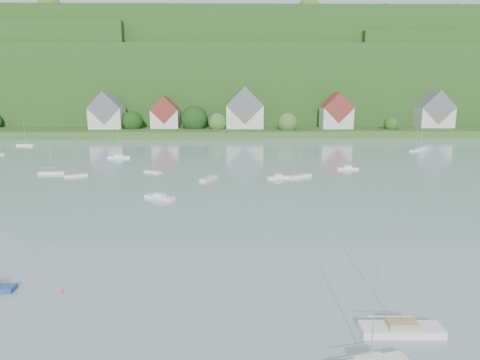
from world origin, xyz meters
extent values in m
cube|color=#264E1D|center=(0.00, 200.00, 1.50)|extent=(600.00, 60.00, 3.00)
cube|color=#163A12|center=(0.00, 275.00, 20.00)|extent=(620.00, 160.00, 40.00)
cube|color=#163A12|center=(10.00, 270.00, 28.00)|extent=(240.00, 130.00, 60.00)
sphere|color=#316424|center=(-6.80, 183.88, 5.66)|extent=(8.19, 8.19, 8.19)
sphere|color=#316424|center=(-51.96, 186.07, 5.11)|extent=(6.49, 6.49, 6.49)
sphere|color=#316424|center=(46.85, 192.08, 6.95)|extent=(12.16, 12.16, 12.16)
sphere|color=#316424|center=(22.99, 179.93, 5.84)|extent=(8.73, 8.73, 8.73)
sphere|color=black|center=(-43.87, 185.86, 6.03)|extent=(9.32, 9.32, 9.32)
sphere|color=#1D4815|center=(67.84, 181.69, 5.03)|extent=(6.24, 6.24, 6.24)
sphere|color=black|center=(89.43, 194.54, 5.65)|extent=(8.16, 8.16, 8.16)
sphere|color=black|center=(-17.00, 186.36, 6.87)|extent=(11.92, 11.92, 11.92)
sphere|color=#1D4815|center=(-84.27, 263.14, 51.80)|extent=(10.29, 10.29, 10.29)
sphere|color=black|center=(-68.16, 251.39, 51.26)|extent=(7.18, 7.18, 7.18)
sphere|color=#1D4815|center=(39.50, 255.03, 60.25)|extent=(12.83, 12.83, 12.83)
sphere|color=#316424|center=(-39.93, 242.18, 59.43)|extent=(8.18, 8.18, 8.18)
sphere|color=#1D4815|center=(1.11, 279.65, 60.23)|extent=(12.73, 12.73, 12.73)
sphere|color=#1D4815|center=(83.40, 244.53, 60.01)|extent=(11.50, 11.50, 11.50)
sphere|color=#1D4815|center=(60.71, 274.89, 60.56)|extent=(14.65, 14.65, 14.65)
sphere|color=#316424|center=(39.25, 231.29, 60.09)|extent=(11.95, 11.95, 11.95)
sphere|color=#1D4815|center=(119.44, 238.58, 59.71)|extent=(9.76, 9.76, 9.76)
sphere|color=#316424|center=(-47.14, 274.29, 59.24)|extent=(7.07, 7.07, 7.07)
sphere|color=black|center=(-3.47, 243.31, 59.44)|extent=(8.21, 8.21, 8.21)
sphere|color=#316424|center=(-22.82, 267.10, 60.14)|extent=(12.24, 12.24, 12.24)
sphere|color=#316424|center=(114.51, 242.98, 59.58)|extent=(9.00, 9.00, 9.00)
sphere|color=#316424|center=(-95.50, 235.90, 60.39)|extent=(13.65, 13.65, 13.65)
sphere|color=#1D4815|center=(101.03, 257.97, 59.41)|extent=(8.03, 8.03, 8.03)
sphere|color=#316424|center=(100.48, 258.36, 48.62)|extent=(14.97, 14.97, 14.97)
sphere|color=#1D4815|center=(78.67, 255.82, 47.71)|extent=(9.78, 9.78, 9.78)
sphere|color=#1D4815|center=(119.68, 254.71, 48.10)|extent=(12.02, 12.02, 12.02)
sphere|color=#1D4815|center=(122.43, 222.73, 48.21)|extent=(12.65, 12.65, 12.65)
sphere|color=#316424|center=(99.14, 247.22, 47.66)|extent=(9.48, 9.48, 9.48)
sphere|color=#1D4815|center=(-39.98, 262.14, 42.10)|extent=(12.01, 12.01, 12.01)
sphere|color=black|center=(118.67, 252.35, 42.64)|extent=(15.08, 15.08, 15.08)
sphere|color=#316424|center=(108.41, 268.02, 42.80)|extent=(15.99, 15.99, 15.99)
sphere|color=black|center=(-3.70, 272.21, 42.75)|extent=(15.72, 15.72, 15.72)
sphere|color=#1D4815|center=(10.88, 267.92, 41.84)|extent=(10.54, 10.54, 10.54)
cube|color=beige|center=(-55.00, 187.00, 7.50)|extent=(14.00, 10.00, 9.00)
cube|color=#5D5C64|center=(-55.00, 187.00, 12.00)|extent=(14.00, 10.40, 14.00)
cube|color=beige|center=(-30.00, 189.00, 7.00)|extent=(12.00, 9.00, 8.00)
cube|color=maroon|center=(-30.00, 189.00, 11.00)|extent=(12.00, 9.36, 12.00)
cube|color=beige|center=(5.00, 188.00, 8.00)|extent=(16.00, 11.00, 10.00)
cube|color=#5D5C64|center=(5.00, 188.00, 13.00)|extent=(16.00, 11.44, 16.00)
cube|color=beige|center=(45.00, 186.00, 7.50)|extent=(13.00, 10.00, 9.00)
cube|color=maroon|center=(45.00, 186.00, 12.00)|extent=(13.00, 10.40, 13.00)
cube|color=beige|center=(90.00, 190.00, 7.50)|extent=(15.00, 10.00, 9.00)
cube|color=#5D5C64|center=(90.00, 190.00, 12.00)|extent=(15.00, 10.40, 15.00)
cube|color=white|center=(13.71, 33.39, 0.34)|extent=(6.79, 2.04, 0.67)
cube|color=tan|center=(13.71, 33.39, 0.92)|extent=(2.39, 1.38, 0.50)
cylinder|color=silver|center=(13.71, 33.39, 4.89)|extent=(0.10, 0.10, 8.43)
cylinder|color=silver|center=(12.70, 33.41, 1.57)|extent=(3.71, 0.17, 0.08)
cylinder|color=silver|center=(9.62, 28.74, 4.38)|extent=(0.10, 0.10, 7.54)
cylinder|color=silver|center=(8.74, 28.52, 1.50)|extent=(3.24, 0.88, 0.08)
sphere|color=#FD561D|center=(-17.28, 40.97, 0.00)|extent=(0.40, 0.40, 0.40)
cube|color=white|center=(15.05, 95.72, 0.30)|extent=(5.89, 4.61, 0.59)
cylinder|color=silver|center=(15.05, 95.72, 4.30)|extent=(0.10, 0.10, 7.42)
cylinder|color=silver|center=(14.30, 95.24, 1.49)|extent=(2.79, 1.84, 0.08)
cube|color=white|center=(-33.54, 123.85, 0.32)|extent=(6.58, 2.34, 0.65)
cube|color=white|center=(-33.54, 123.85, 0.90)|extent=(2.36, 1.45, 0.50)
cylinder|color=silver|center=(-33.54, 123.85, 4.68)|extent=(0.10, 0.10, 8.06)
cylinder|color=silver|center=(-34.51, 123.77, 1.55)|extent=(3.54, 0.38, 0.08)
cube|color=white|center=(62.05, 139.12, 0.31)|extent=(5.81, 5.25, 0.61)
cylinder|color=silver|center=(62.05, 139.12, 4.45)|extent=(0.10, 0.10, 7.67)
cylinder|color=silver|center=(61.35, 138.53, 1.51)|extent=(2.64, 2.23, 0.08)
cube|color=white|center=(-19.54, 101.92, 0.23)|extent=(4.72, 3.31, 0.46)
cylinder|color=silver|center=(-19.54, 101.92, 3.37)|extent=(0.10, 0.10, 5.81)
cylinder|color=silver|center=(-20.16, 102.24, 1.36)|extent=(2.30, 1.26, 0.08)
cube|color=white|center=(-5.57, 93.73, 0.28)|extent=(3.98, 5.67, 0.56)
cylinder|color=silver|center=(-5.57, 93.73, 4.05)|extent=(0.10, 0.10, 6.98)
cylinder|color=silver|center=(-5.96, 92.99, 1.46)|extent=(1.50, 2.75, 0.08)
cube|color=white|center=(10.01, 94.56, 0.26)|extent=(5.32, 2.82, 0.51)
cube|color=white|center=(10.01, 94.56, 0.76)|extent=(2.00, 1.47, 0.50)
cylinder|color=silver|center=(10.01, 94.56, 3.72)|extent=(0.10, 0.10, 6.41)
cylinder|color=silver|center=(9.27, 94.35, 1.41)|extent=(2.73, 0.87, 0.08)
cube|color=white|center=(-43.28, 100.76, 0.31)|extent=(6.16, 1.87, 0.61)
cylinder|color=silver|center=(-43.28, 100.76, 4.43)|extent=(0.10, 0.10, 7.64)
cylinder|color=silver|center=(-44.19, 100.74, 1.51)|extent=(3.36, 0.17, 0.08)
cube|color=white|center=(-13.71, 77.10, 0.29)|extent=(5.93, 4.21, 0.59)
cube|color=white|center=(-13.71, 77.10, 0.84)|extent=(2.35, 1.98, 0.50)
cylinder|color=silver|center=(-13.71, 77.10, 4.24)|extent=(0.10, 0.10, 7.32)
cylinder|color=silver|center=(-14.48, 77.51, 1.49)|extent=(2.88, 1.59, 0.08)
cube|color=white|center=(59.57, 136.46, 0.28)|extent=(5.46, 4.78, 0.57)
cylinder|color=silver|center=(59.57, 136.46, 4.13)|extent=(0.10, 0.10, 7.12)
cylinder|color=silver|center=(58.90, 135.93, 1.47)|extent=(2.51, 2.00, 0.08)
cube|color=white|center=(28.69, 105.24, 0.26)|extent=(5.21, 1.53, 0.52)
cube|color=white|center=(28.69, 105.24, 0.77)|extent=(1.83, 1.05, 0.50)
cylinder|color=silver|center=(28.69, 105.24, 3.76)|extent=(0.10, 0.10, 6.48)
cylinder|color=silver|center=(27.91, 105.23, 1.42)|extent=(2.85, 0.13, 0.08)
cube|color=white|center=(-73.98, 151.57, 0.32)|extent=(6.48, 2.47, 0.63)
cylinder|color=silver|center=(-73.98, 151.57, 4.58)|extent=(0.10, 0.10, 7.90)
cylinder|color=silver|center=(-74.92, 151.68, 1.53)|extent=(3.46, 0.47, 0.08)
cube|color=white|center=(-36.60, 97.71, 0.25)|extent=(5.17, 3.60, 0.51)
cylinder|color=silver|center=(-36.60, 97.71, 3.68)|extent=(0.10, 0.10, 6.35)
cylinder|color=silver|center=(-37.28, 97.36, 1.41)|extent=(2.52, 1.36, 0.08)
camera|label=1|loc=(-0.14, 2.61, 19.79)|focal=31.24mm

